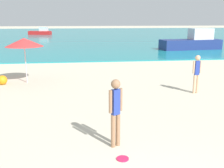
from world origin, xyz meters
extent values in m
cube|color=teal|center=(0.00, 45.78, 0.03)|extent=(160.00, 60.00, 0.06)
cylinder|color=#936B4C|center=(-0.35, 3.28, 0.40)|extent=(0.11, 0.11, 0.79)
cylinder|color=#936B4C|center=(-0.47, 3.21, 0.40)|extent=(0.11, 0.11, 0.79)
cube|color=#233899|center=(-0.41, 3.25, 1.09)|extent=(0.21, 0.19, 0.59)
sphere|color=#936B4C|center=(-0.41, 3.25, 1.51)|extent=(0.21, 0.21, 0.21)
cylinder|color=#936B4C|center=(-0.29, 3.32, 1.12)|extent=(0.08, 0.08, 0.53)
cylinder|color=#936B4C|center=(-0.54, 3.17, 1.12)|extent=(0.08, 0.08, 0.53)
cylinder|color=#E51E4C|center=(-0.34, 2.61, 0.01)|extent=(0.27, 0.27, 0.03)
cylinder|color=#DDAD84|center=(3.46, 7.47, 0.37)|extent=(0.10, 0.10, 0.75)
cylinder|color=#DDAD84|center=(3.33, 7.47, 0.37)|extent=(0.10, 0.10, 0.75)
cube|color=#233899|center=(3.40, 7.47, 1.03)|extent=(0.18, 0.11, 0.56)
sphere|color=#DDAD84|center=(3.40, 7.47, 1.43)|extent=(0.20, 0.20, 0.20)
cylinder|color=#DDAD84|center=(3.53, 7.47, 1.06)|extent=(0.07, 0.07, 0.50)
cylinder|color=#DDAD84|center=(3.26, 7.47, 1.06)|extent=(0.07, 0.07, 0.50)
cube|color=navy|center=(9.23, 22.10, 0.51)|extent=(5.84, 2.48, 0.91)
cube|color=silver|center=(10.24, 22.22, 1.48)|extent=(2.18, 1.50, 1.02)
cube|color=red|center=(-7.90, 47.21, 0.37)|extent=(4.09, 2.15, 0.62)
cube|color=silver|center=(-7.21, 47.04, 1.04)|extent=(1.57, 1.19, 0.70)
sphere|color=orange|center=(-4.67, 9.88, 0.21)|extent=(0.43, 0.43, 0.43)
cylinder|color=#B7B7BC|center=(-3.65, 10.18, 1.02)|extent=(0.05, 0.05, 2.04)
cone|color=red|center=(-3.65, 10.18, 1.87)|extent=(1.70, 1.70, 0.38)
camera|label=1|loc=(-1.21, -2.61, 2.95)|focal=43.75mm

